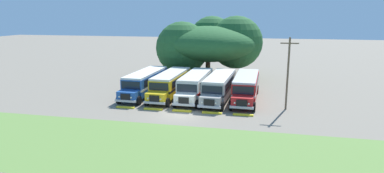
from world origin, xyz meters
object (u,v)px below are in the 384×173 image
Objects in this scene: parked_bus_slot_4 at (246,86)px; parked_bus_slot_2 at (196,84)px; parked_bus_slot_0 at (145,82)px; parked_bus_slot_1 at (171,83)px; broad_shade_tree at (210,43)px; utility_pole at (288,72)px; parked_bus_slot_3 at (219,86)px.

parked_bus_slot_2 is at bearing -86.73° from parked_bus_slot_4.
parked_bus_slot_0 is 12.31m from parked_bus_slot_4.
parked_bus_slot_1 and parked_bus_slot_2 have the same top height.
parked_bus_slot_2 is at bearing -88.12° from broad_shade_tree.
parked_bus_slot_4 is at bearing -62.74° from broad_shade_tree.
parked_bus_slot_2 is at bearing 163.48° from utility_pole.
parked_bus_slot_0 and parked_bus_slot_3 have the same top height.
broad_shade_tree is 2.12× the size of utility_pole.
parked_bus_slot_3 and parked_bus_slot_4 have the same top height.
broad_shade_tree is at bearing -163.02° from parked_bus_slot_3.
parked_bus_slot_1 is 1.45× the size of utility_pole.
parked_bus_slot_3 is 0.69× the size of broad_shade_tree.
parked_bus_slot_3 is (9.25, -0.33, 0.00)m from parked_bus_slot_0.
broad_shade_tree is 19.01m from utility_pole.
utility_pole is at bearing -55.65° from broad_shade_tree.
utility_pole is (7.39, -2.82, 2.42)m from parked_bus_slot_3.
parked_bus_slot_1 is at bearing 166.93° from utility_pole.
parked_bus_slot_1 is 5.99m from parked_bus_slot_3.
broad_shade_tree reaches higher than parked_bus_slot_1.
utility_pole is at bearing 53.61° from parked_bus_slot_4.
parked_bus_slot_0 is at bearing -90.28° from parked_bus_slot_2.
parked_bus_slot_2 is 1.00× the size of parked_bus_slot_3.
parked_bus_slot_2 is 2.90m from parked_bus_slot_3.
parked_bus_slot_2 is 11.00m from utility_pole.
broad_shade_tree is (-3.31, 12.84, 3.77)m from parked_bus_slot_3.
broad_shade_tree is (-0.41, 12.61, 3.77)m from parked_bus_slot_2.
parked_bus_slot_3 is 1.45× the size of utility_pole.
broad_shade_tree reaches higher than utility_pole.
parked_bus_slot_0 is at bearing -89.49° from parked_bus_slot_3.
parked_bus_slot_2 is 0.68× the size of broad_shade_tree.
parked_bus_slot_0 is at bearing -88.41° from parked_bus_slot_4.
utility_pole reaches higher than parked_bus_slot_4.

